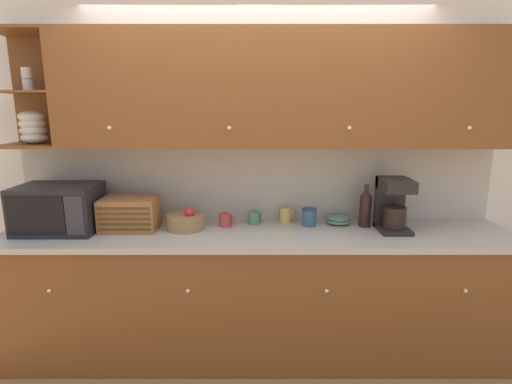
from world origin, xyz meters
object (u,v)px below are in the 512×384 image
at_px(mug_blue_second, 285,214).
at_px(mug, 225,220).
at_px(microwave, 57,209).
at_px(bread_box, 129,214).
at_px(wine_bottle, 364,207).
at_px(coffee_maker, 392,203).
at_px(fruit_basket, 185,221).
at_px(bowl_stack_on_counter, 337,219).
at_px(mug_patterned_third, 253,218).
at_px(storage_canister, 308,217).

bearing_deg(mug_blue_second, mug, -164.64).
bearing_deg(microwave, bread_box, 3.81).
distance_m(microwave, mug_blue_second, 1.63).
bearing_deg(wine_bottle, coffee_maker, -24.95).
bearing_deg(microwave, fruit_basket, 2.86).
bearing_deg(microwave, bowl_stack_on_counter, 4.90).
distance_m(microwave, coffee_maker, 2.35).
height_order(mug_patterned_third, storage_canister, storage_canister).
relative_size(microwave, bowl_stack_on_counter, 2.93).
height_order(mug, bowl_stack_on_counter, mug).
height_order(microwave, bowl_stack_on_counter, microwave).
relative_size(bread_box, mug, 3.75).
xyz_separation_m(bread_box, mug, (0.67, 0.08, -0.07)).
xyz_separation_m(microwave, mug_patterned_third, (1.37, 0.17, -0.12)).
xyz_separation_m(fruit_basket, wine_bottle, (1.30, 0.06, 0.08)).
relative_size(mug, storage_canister, 0.81).
distance_m(fruit_basket, bowl_stack_on_counter, 1.12).
height_order(mug_blue_second, coffee_maker, coffee_maker).
bearing_deg(bowl_stack_on_counter, microwave, -175.10).
relative_size(microwave, storage_canister, 4.21).
distance_m(mug_patterned_third, wine_bottle, 0.81).
xyz_separation_m(fruit_basket, mug, (0.28, 0.07, -0.01)).
xyz_separation_m(mug, storage_canister, (0.61, 0.02, 0.02)).
bearing_deg(mug, mug_patterned_third, 16.26).
xyz_separation_m(bread_box, mug_patterned_third, (0.88, 0.14, -0.07)).
relative_size(microwave, mug, 5.22).
height_order(mug, wine_bottle, wine_bottle).
relative_size(storage_canister, bowl_stack_on_counter, 0.70).
xyz_separation_m(mug, coffee_maker, (1.19, -0.08, 0.15)).
xyz_separation_m(fruit_basket, storage_canister, (0.89, 0.08, 0.01)).
bearing_deg(mug_patterned_third, coffee_maker, -8.29).
bearing_deg(coffee_maker, mug_patterned_third, 171.71).
relative_size(storage_canister, coffee_maker, 0.34).
relative_size(mug_blue_second, storage_canister, 0.85).
height_order(microwave, storage_canister, microwave).
distance_m(bread_box, fruit_basket, 0.40).
xyz_separation_m(fruit_basket, mug_patterned_third, (0.49, 0.13, -0.01)).
bearing_deg(bowl_stack_on_counter, mug_patterned_third, 179.99).
bearing_deg(bowl_stack_on_counter, fruit_basket, -173.51).
relative_size(bowl_stack_on_counter, coffee_maker, 0.49).
distance_m(mug_blue_second, coffee_maker, 0.78).
xyz_separation_m(microwave, mug_blue_second, (1.61, 0.23, -0.11)).
bearing_deg(microwave, mug_blue_second, 8.25).
distance_m(microwave, storage_canister, 1.78).
relative_size(bread_box, wine_bottle, 1.25).
height_order(microwave, wine_bottle, microwave).
distance_m(microwave, fruit_basket, 0.88).
bearing_deg(mug_blue_second, microwave, -171.75).
height_order(bread_box, mug_patterned_third, bread_box).
height_order(mug_blue_second, wine_bottle, wine_bottle).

